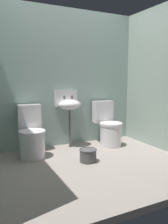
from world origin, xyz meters
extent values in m
cube|color=gray|center=(0.00, 0.00, -0.04)|extent=(3.10, 2.44, 0.08)
cube|color=#8DA59D|center=(0.00, 1.07, 1.20)|extent=(3.10, 0.10, 2.39)
cube|color=#93A698|center=(1.40, 0.10, 1.20)|extent=(0.10, 2.24, 2.39)
cylinder|color=white|center=(-0.71, 0.58, 0.19)|extent=(0.42, 0.42, 0.38)
cylinder|color=white|center=(-0.71, 0.58, 0.40)|extent=(0.44, 0.44, 0.04)
cube|color=white|center=(-0.68, 0.88, 0.58)|extent=(0.38, 0.22, 0.40)
cylinder|color=silver|center=(0.69, 0.58, 0.19)|extent=(0.39, 0.39, 0.38)
cylinder|color=silver|center=(0.69, 0.58, 0.40)|extent=(0.41, 0.41, 0.04)
cube|color=silver|center=(0.70, 0.88, 0.58)|extent=(0.36, 0.19, 0.40)
cylinder|color=#4D4C4C|center=(0.01, 0.83, 0.33)|extent=(0.04, 0.04, 0.66)
ellipsoid|color=white|center=(0.01, 0.83, 0.75)|extent=(0.40, 0.32, 0.18)
cube|color=white|center=(0.01, 1.00, 0.85)|extent=(0.42, 0.04, 0.28)
cylinder|color=#4D4C4C|center=(-0.06, 0.89, 0.87)|extent=(0.04, 0.04, 0.06)
cylinder|color=#4D4C4C|center=(0.08, 0.89, 0.87)|extent=(0.04, 0.04, 0.06)
cylinder|color=#4D4C4C|center=(-0.03, 0.06, 0.09)|extent=(0.24, 0.24, 0.18)
torus|color=#504A53|center=(-0.03, 0.06, 0.18)|extent=(0.26, 0.26, 0.02)
camera|label=1|loc=(-1.47, -2.75, 1.19)|focal=36.53mm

